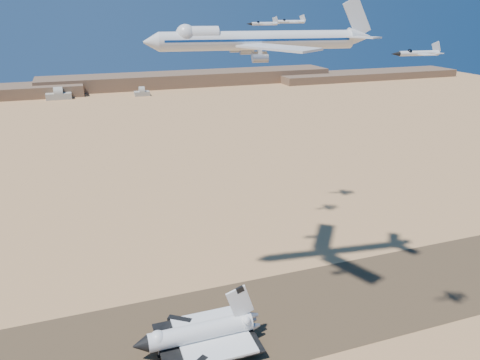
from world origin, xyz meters
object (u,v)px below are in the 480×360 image
object	(u,v)px
shuttle	(200,334)
chase_jet_a	(418,53)
carrier_747	(252,40)
chase_jet_d	(264,24)
crew_a	(220,353)
chase_jet_e	(290,22)
crew_b	(223,355)

from	to	relation	value
shuttle	chase_jet_a	xyz separation A→B (m)	(53.57, -23.60, 89.97)
carrier_747	chase_jet_d	world-z (taller)	carrier_747
shuttle	crew_a	world-z (taller)	shuttle
chase_jet_d	chase_jet_e	bearing A→B (deg)	41.41
carrier_747	crew_a	distance (m)	102.35
carrier_747	crew_a	world-z (taller)	carrier_747
shuttle	chase_jet_d	size ratio (longest dim) A/B	2.90
crew_a	shuttle	bearing A→B (deg)	58.03
chase_jet_a	chase_jet_d	world-z (taller)	chase_jet_d
carrier_747	crew_a	size ratio (longest dim) A/B	42.85
crew_a	chase_jet_a	distance (m)	107.81
crew_b	carrier_747	bearing A→B (deg)	-39.07
carrier_747	chase_jet_a	distance (m)	54.94
crew_a	crew_b	world-z (taller)	crew_b
shuttle	chase_jet_e	bearing A→B (deg)	51.21
chase_jet_d	chase_jet_e	size ratio (longest dim) A/B	0.92
crew_b	chase_jet_d	bearing A→B (deg)	-34.91
shuttle	crew_a	size ratio (longest dim) A/B	23.56
crew_a	chase_jet_d	bearing A→B (deg)	-13.76
carrier_747	chase_jet_e	world-z (taller)	carrier_747
crew_a	crew_b	xyz separation A→B (m)	(0.63, -0.95, 0.04)
crew_a	crew_b	distance (m)	1.15
crew_a	chase_jet_d	world-z (taller)	chase_jet_d
carrier_747	chase_jet_e	size ratio (longest dim) A/B	4.85
crew_a	carrier_747	bearing A→B (deg)	-18.88
chase_jet_e	chase_jet_d	bearing A→B (deg)	-124.15
crew_b	crew_a	bearing A→B (deg)	28.58
carrier_747	chase_jet_d	distance (m)	50.21
shuttle	chase_jet_e	size ratio (longest dim) A/B	2.67
crew_a	chase_jet_e	size ratio (longest dim) A/B	0.11
crew_b	chase_jet_a	size ratio (longest dim) A/B	0.13
crew_a	chase_jet_e	world-z (taller)	chase_jet_e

